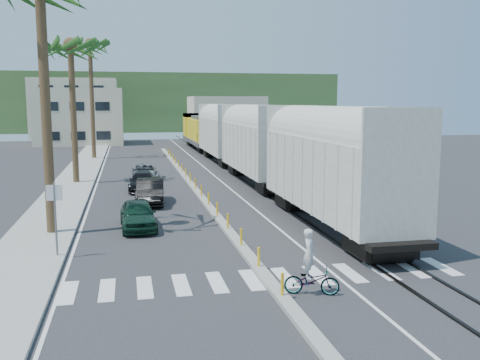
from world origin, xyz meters
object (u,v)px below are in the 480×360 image
object	(u,v)px
car_second	(150,191)
cyclist	(311,274)
street_sign	(55,209)
car_lead	(138,214)

from	to	relation	value
car_second	cyclist	xyz separation A→B (m)	(4.26, -16.52, -0.08)
street_sign	cyclist	bearing A→B (deg)	-34.65
street_sign	car_lead	bearing A→B (deg)	54.40
car_lead	cyclist	xyz separation A→B (m)	(5.13, -10.20, -0.03)
car_second	cyclist	size ratio (longest dim) A/B	2.17
street_sign	car_second	distance (m)	11.58
cyclist	car_second	bearing A→B (deg)	33.91
street_sign	cyclist	distance (m)	10.20
street_sign	car_second	world-z (taller)	street_sign
car_lead	car_second	world-z (taller)	car_second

